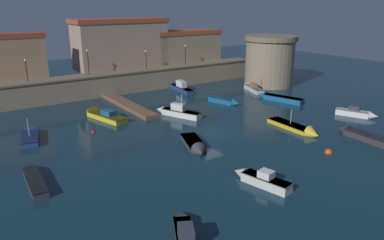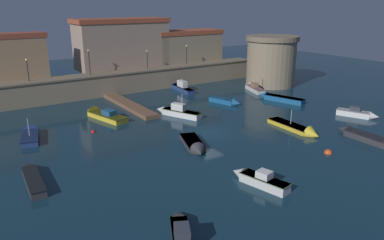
# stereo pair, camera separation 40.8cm
# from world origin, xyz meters

# --- Properties ---
(ground_plane) EXTENTS (132.11, 132.11, 0.00)m
(ground_plane) POSITION_xyz_m (0.00, 0.00, 0.00)
(ground_plane) COLOR #112D3D
(quay_wall) EXTENTS (51.56, 3.40, 3.40)m
(quay_wall) POSITION_xyz_m (0.00, 23.57, 1.71)
(quay_wall) COLOR gray
(quay_wall) RESTS_ON ground
(old_town_backdrop) EXTENTS (43.76, 6.10, 8.18)m
(old_town_backdrop) POSITION_xyz_m (2.91, 27.75, 6.79)
(old_town_backdrop) COLOR #A5815D
(old_town_backdrop) RESTS_ON ground
(fortress_tower) EXTENTS (8.95, 8.95, 8.47)m
(fortress_tower) POSITION_xyz_m (23.72, 14.46, 4.29)
(fortress_tower) COLOR gray
(fortress_tower) RESTS_ON ground
(pier_dock) EXTENTS (1.93, 14.13, 0.70)m
(pier_dock) POSITION_xyz_m (-2.87, 14.95, 0.26)
(pier_dock) COLOR brown
(pier_dock) RESTS_ON ground
(quay_lamp_0) EXTENTS (0.32, 0.32, 3.10)m
(quay_lamp_0) POSITION_xyz_m (-13.81, 23.57, 5.49)
(quay_lamp_0) COLOR black
(quay_lamp_0) RESTS_ON quay_wall
(quay_lamp_1) EXTENTS (0.32, 0.32, 3.78)m
(quay_lamp_1) POSITION_xyz_m (-5.10, 23.57, 5.88)
(quay_lamp_1) COLOR black
(quay_lamp_1) RESTS_ON quay_wall
(quay_lamp_2) EXTENTS (0.32, 0.32, 3.02)m
(quay_lamp_2) POSITION_xyz_m (4.56, 23.57, 5.44)
(quay_lamp_2) COLOR black
(quay_lamp_2) RESTS_ON quay_wall
(quay_lamp_3) EXTENTS (0.32, 0.32, 3.41)m
(quay_lamp_3) POSITION_xyz_m (12.26, 23.57, 5.67)
(quay_lamp_3) COLOR black
(quay_lamp_3) RESTS_ON quay_wall
(moored_boat_0) EXTENTS (2.81, 5.81, 2.97)m
(moored_boat_0) POSITION_xyz_m (-16.80, 9.52, 0.32)
(moored_boat_0) COLOR navy
(moored_boat_0) RESTS_ON ground
(moored_boat_1) EXTENTS (3.32, 7.36, 1.34)m
(moored_boat_1) POSITION_xyz_m (16.86, 5.85, 0.40)
(moored_boat_1) COLOR #195689
(moored_boat_1) RESTS_ON ground
(moored_boat_2) EXTENTS (3.80, 6.69, 3.15)m
(moored_boat_2) POSITION_xyz_m (0.45, 7.74, 0.52)
(moored_boat_2) COLOR white
(moored_boat_2) RESTS_ON ground
(moored_boat_3) EXTENTS (1.82, 7.33, 1.36)m
(moored_boat_3) POSITION_xyz_m (12.29, -10.69, 0.37)
(moored_boat_3) COLOR #333338
(moored_boat_3) RESTS_ON ground
(moored_boat_4) EXTENTS (1.87, 7.41, 2.27)m
(moored_boat_4) POSITION_xyz_m (8.44, 19.49, 0.56)
(moored_boat_4) COLOR navy
(moored_boat_4) RESTS_ON ground
(moored_boat_5) EXTENTS (1.47, 6.70, 1.07)m
(moored_boat_5) POSITION_xyz_m (-18.82, -1.38, 0.35)
(moored_boat_5) COLOR #333338
(moored_boat_5) RESTS_ON ground
(moored_boat_6) EXTENTS (3.01, 5.06, 1.52)m
(moored_boat_6) POSITION_xyz_m (19.19, -5.57, 0.47)
(moored_boat_6) COLOR white
(moored_boat_6) RESTS_ON ground
(moored_boat_7) EXTENTS (3.33, 6.53, 3.29)m
(moored_boat_7) POSITION_xyz_m (18.42, 13.01, 0.44)
(moored_boat_7) COLOR silver
(moored_boat_7) RESTS_ON ground
(moored_boat_8) EXTENTS (1.98, 7.24, 2.71)m
(moored_boat_8) POSITION_xyz_m (8.68, -5.07, 0.27)
(moored_boat_8) COLOR gold
(moored_boat_8) RESTS_ON ground
(moored_boat_9) EXTENTS (3.40, 5.81, 1.58)m
(moored_boat_9) POSITION_xyz_m (-3.91, -2.93, 0.28)
(moored_boat_9) COLOR #333338
(moored_boat_9) RESTS_ON ground
(moored_boat_10) EXTENTS (3.35, 5.24, 1.64)m
(moored_boat_10) POSITION_xyz_m (-12.89, -14.62, 0.46)
(moored_boat_10) COLOR #333338
(moored_boat_10) RESTS_ON ground
(moored_boat_11) EXTENTS (2.62, 5.24, 1.21)m
(moored_boat_11) POSITION_xyz_m (9.43, 8.74, 0.39)
(moored_boat_11) COLOR #195689
(moored_boat_11) RESTS_ON ground
(moored_boat_12) EXTENTS (3.58, 7.60, 1.79)m
(moored_boat_12) POSITION_xyz_m (-7.79, 12.23, 0.39)
(moored_boat_12) COLOR gold
(moored_boat_12) RESTS_ON ground
(moored_boat_13) EXTENTS (2.25, 5.27, 1.51)m
(moored_boat_13) POSITION_xyz_m (-4.01, -11.97, 0.47)
(moored_boat_13) COLOR silver
(moored_boat_13) RESTS_ON ground
(mooring_buoy_1) EXTENTS (0.76, 0.76, 0.76)m
(mooring_buoy_1) POSITION_xyz_m (6.07, -11.02, 0.00)
(mooring_buoy_1) COLOR #EA4C19
(mooring_buoy_1) RESTS_ON ground
(mooring_buoy_2) EXTENTS (0.48, 0.48, 0.48)m
(mooring_buoy_2) POSITION_xyz_m (-10.64, 7.41, 0.00)
(mooring_buoy_2) COLOR red
(mooring_buoy_2) RESTS_ON ground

